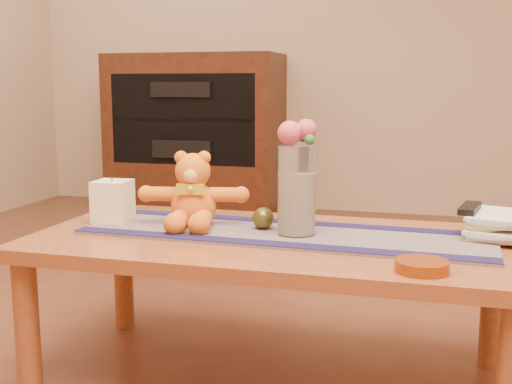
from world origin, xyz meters
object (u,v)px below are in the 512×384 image
(teddy_bear, at_px, (193,190))
(bronze_ball, at_px, (263,218))
(pillar_candle, at_px, (113,201))
(glass_vase, at_px, (297,190))
(amber_dish, at_px, (422,266))
(tv_remote, at_px, (470,208))
(book_bottom, at_px, (469,233))

(teddy_bear, height_order, bronze_ball, teddy_bear)
(teddy_bear, relative_size, pillar_candle, 2.47)
(glass_vase, xyz_separation_m, amber_dish, (0.36, -0.27, -0.12))
(pillar_candle, distance_m, glass_vase, 0.61)
(bronze_ball, relative_size, amber_dish, 0.51)
(tv_remote, bearing_deg, pillar_candle, -163.54)
(pillar_candle, relative_size, bronze_ball, 1.98)
(book_bottom, distance_m, amber_dish, 0.43)
(pillar_candle, height_order, tv_remote, pillar_candle)
(amber_dish, bearing_deg, book_bottom, 73.59)
(book_bottom, height_order, tv_remote, tv_remote)
(amber_dish, bearing_deg, glass_vase, 143.38)
(pillar_candle, height_order, glass_vase, glass_vase)
(pillar_candle, height_order, amber_dish, pillar_candle)
(bronze_ball, bearing_deg, book_bottom, 10.02)
(teddy_bear, distance_m, book_bottom, 0.83)
(glass_vase, relative_size, book_bottom, 1.17)
(teddy_bear, relative_size, book_bottom, 1.44)
(pillar_candle, height_order, bronze_ball, pillar_candle)
(pillar_candle, distance_m, tv_remote, 1.09)
(glass_vase, bearing_deg, bronze_ball, 159.82)
(pillar_candle, distance_m, bronze_ball, 0.49)
(teddy_bear, xyz_separation_m, book_bottom, (0.82, 0.11, -0.11))
(bronze_ball, xyz_separation_m, tv_remote, (0.59, 0.10, 0.04))
(glass_vase, height_order, amber_dish, glass_vase)
(pillar_candle, relative_size, amber_dish, 1.01)
(teddy_bear, distance_m, bronze_ball, 0.24)
(bronze_ball, height_order, tv_remote, tv_remote)
(book_bottom, bearing_deg, tv_remote, -93.00)
(pillar_candle, relative_size, tv_remote, 0.81)
(book_bottom, xyz_separation_m, tv_remote, (-0.00, -0.01, 0.07))
(bronze_ball, relative_size, book_bottom, 0.29)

